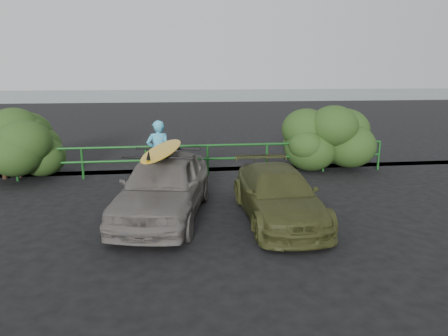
# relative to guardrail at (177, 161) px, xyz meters

# --- Properties ---
(ground) EXTENTS (80.00, 80.00, 0.00)m
(ground) POSITION_rel_guardrail_xyz_m (0.00, -5.00, -0.52)
(ground) COLOR black
(ocean) EXTENTS (200.00, 200.00, 0.00)m
(ocean) POSITION_rel_guardrail_xyz_m (0.00, 55.00, -0.52)
(ocean) COLOR slate
(ocean) RESTS_ON ground
(guardrail) EXTENTS (14.00, 0.08, 1.04)m
(guardrail) POSITION_rel_guardrail_xyz_m (0.00, 0.00, 0.00)
(guardrail) COLOR #164D19
(guardrail) RESTS_ON ground
(shrub_left) EXTENTS (3.20, 2.40, 2.06)m
(shrub_left) POSITION_rel_guardrail_xyz_m (-4.80, 0.40, 0.51)
(shrub_left) COLOR #2B491A
(shrub_left) RESTS_ON ground
(shrub_right) EXTENTS (3.20, 2.40, 1.98)m
(shrub_right) POSITION_rel_guardrail_xyz_m (5.00, 0.50, 0.47)
(shrub_right) COLOR #2B491A
(shrub_right) RESTS_ON ground
(sedan) EXTENTS (2.64, 4.66, 1.50)m
(sedan) POSITION_rel_guardrail_xyz_m (-0.35, -3.76, 0.23)
(sedan) COLOR #615B57
(sedan) RESTS_ON ground
(olive_vehicle) EXTENTS (1.64, 4.02, 1.17)m
(olive_vehicle) POSITION_rel_guardrail_xyz_m (2.25, -4.27, 0.06)
(olive_vehicle) COLOR #3A3E1B
(olive_vehicle) RESTS_ON ground
(man) EXTENTS (0.78, 0.58, 1.94)m
(man) POSITION_rel_guardrail_xyz_m (-0.56, -0.80, 0.45)
(man) COLOR #45ACCF
(man) RESTS_ON ground
(roof_rack) EXTENTS (1.78, 1.41, 0.05)m
(roof_rack) POSITION_rel_guardrail_xyz_m (-0.35, -3.76, 1.00)
(roof_rack) COLOR black
(roof_rack) RESTS_ON sedan
(surfboard) EXTENTS (1.22, 3.04, 0.09)m
(surfboard) POSITION_rel_guardrail_xyz_m (-0.35, -3.76, 1.07)
(surfboard) COLOR gold
(surfboard) RESTS_ON roof_rack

